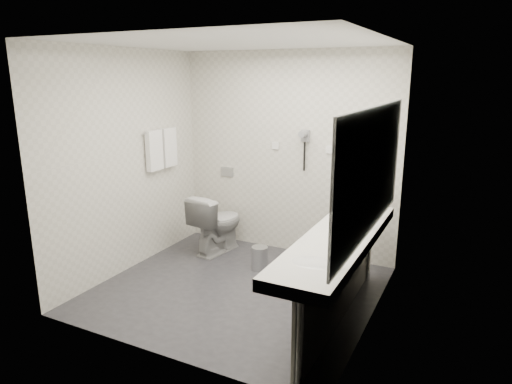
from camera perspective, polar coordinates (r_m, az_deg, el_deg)
The scene contains 31 objects.
floor at distance 4.95m, azimuth -2.38°, elevation -12.05°, with size 2.80×2.80×0.00m, color #2D2C32.
ceiling at distance 4.44m, azimuth -2.74°, elevation 18.22°, with size 2.80×2.80×0.00m, color white.
wall_back at distance 5.68m, azimuth 3.86°, elevation 4.73°, with size 2.80×2.80×0.00m, color silver.
wall_front at distance 3.49m, azimuth -13.00°, elevation -1.88°, with size 2.80×2.80×0.00m, color silver.
wall_left at distance 5.34m, azimuth -15.81°, elevation 3.59°, with size 2.60×2.60×0.00m, color silver.
wall_right at distance 4.05m, azimuth 15.02°, elevation 0.28°, with size 2.60×2.60×0.00m, color silver.
vanity_counter at distance 4.06m, azimuth 10.20°, elevation -6.08°, with size 0.55×2.20×0.10m, color white.
vanity_panel at distance 4.22m, azimuth 10.27°, elevation -11.54°, with size 0.03×2.15×0.75m, color gray.
vanity_post_near at distance 3.35m, azimuth 5.39°, elevation -18.82°, with size 0.06×0.06×0.75m, color silver.
vanity_post_far at distance 5.14m, azimuth 13.94°, elevation -6.86°, with size 0.06×0.06×0.75m, color silver.
mirror at distance 3.82m, azimuth 14.36°, elevation 2.55°, with size 0.02×2.20×1.05m, color #B2BCC6.
basin_near at distance 3.47m, azimuth 7.09°, elevation -8.98°, with size 0.40×0.31×0.05m, color white.
basin_far at distance 4.64m, azimuth 12.53°, elevation -3.09°, with size 0.40×0.31×0.05m, color white.
faucet_near at distance 3.38m, azimuth 10.28°, elevation -8.10°, with size 0.04×0.04×0.15m, color silver.
faucet_far at distance 4.58m, azimuth 14.95°, elevation -2.32°, with size 0.04×0.04×0.15m, color silver.
soap_bottle_a at distance 4.04m, azimuth 11.92°, elevation -4.74°, with size 0.05×0.05×0.10m, color silver.
soap_bottle_b at distance 4.23m, azimuth 10.44°, elevation -3.83°, with size 0.07×0.07×0.09m, color silver.
soap_bottle_c at distance 3.88m, azimuth 9.95°, elevation -5.20°, with size 0.05×0.05×0.14m, color silver.
glass_left at distance 4.28m, azimuth 13.88°, elevation -3.63°, with size 0.07×0.07×0.12m, color silver.
toilet at distance 5.83m, azimuth -4.88°, elevation -3.87°, with size 0.42×0.75×0.76m, color white.
flush_plate at distance 6.10m, azimuth -3.63°, elevation 2.54°, with size 0.18×0.02×0.12m, color #B2B5BA.
pedal_bin at distance 5.36m, azimuth 0.46°, elevation -8.34°, with size 0.19×0.19×0.26m, color #B2B5BA.
bin_lid at distance 5.30m, azimuth 0.47°, elevation -6.96°, with size 0.19×0.19×0.01m, color #B2B5BA.
towel_rail at distance 5.68m, azimuth -11.91°, elevation 7.51°, with size 0.02×0.02×0.62m, color silver.
towel_near at distance 5.59m, azimuth -12.60°, elevation 5.09°, with size 0.07×0.24×0.48m, color white.
towel_far at distance 5.81m, azimuth -10.86°, elevation 5.52°, with size 0.07×0.24×0.48m, color white.
dryer_cradle at distance 5.52m, azimuth 6.19°, elevation 7.02°, with size 0.10×0.04×0.14m, color gray.
dryer_barrel at distance 5.45m, azimuth 5.94°, elevation 7.25°, with size 0.08×0.08×0.14m, color gray.
dryer_cord at distance 5.55m, azimuth 6.07°, elevation 4.45°, with size 0.02×0.02×0.35m, color black.
switch_plate_a at distance 5.71m, azimuth 2.44°, elevation 5.82°, with size 0.09×0.02×0.09m, color white.
switch_plate_b at distance 5.47m, azimuth 9.17°, elevation 5.25°, with size 0.09×0.02×0.09m, color white.
Camera 1 is at (2.16, -3.86, 2.21)m, focal length 31.98 mm.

